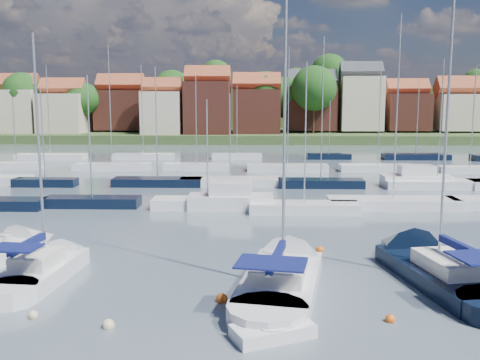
{
  "coord_description": "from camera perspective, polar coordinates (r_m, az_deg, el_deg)",
  "views": [
    {
      "loc": [
        -3.31,
        -23.53,
        9.06
      ],
      "look_at": [
        -4.38,
        14.0,
        3.35
      ],
      "focal_mm": 40.0,
      "sensor_mm": 36.0,
      "label": 1
    }
  ],
  "objects": [
    {
      "name": "buoy_e",
      "position": [
        32.63,
        8.52,
        -7.57
      ],
      "size": [
        0.5,
        0.5,
        0.5
      ],
      "primitive_type": "sphere",
      "color": "#D85914",
      "rests_on": "ground"
    },
    {
      "name": "marina_field",
      "position": [
        59.54,
        6.65,
        0.26
      ],
      "size": [
        79.62,
        41.41,
        15.93
      ],
      "color": "silver",
      "rests_on": "ground"
    },
    {
      "name": "tender",
      "position": [
        21.26,
        3.52,
        -15.82
      ],
      "size": [
        3.43,
        2.62,
        0.67
      ],
      "rotation": [
        0.0,
        0.0,
        0.43
      ],
      "color": "silver",
      "rests_on": "ground"
    },
    {
      "name": "buoy_d",
      "position": [
        23.53,
        15.72,
        -14.34
      ],
      "size": [
        0.43,
        0.43,
        0.43
      ],
      "primitive_type": "sphere",
      "color": "#D85914",
      "rests_on": "ground"
    },
    {
      "name": "buoy_b",
      "position": [
        22.79,
        -13.85,
        -15.04
      ],
      "size": [
        0.5,
        0.5,
        0.5
      ],
      "primitive_type": "sphere",
      "color": "beige",
      "rests_on": "ground"
    },
    {
      "name": "sailboat_far",
      "position": [
        33.84,
        -24.11,
        -7.06
      ],
      "size": [
        5.81,
        11.09,
        14.25
      ],
      "rotation": [
        0.0,
        0.0,
        1.28
      ],
      "color": "silver",
      "rests_on": "ground"
    },
    {
      "name": "sailboat_left",
      "position": [
        29.97,
        -19.55,
        -8.73
      ],
      "size": [
        3.29,
        9.83,
        13.22
      ],
      "rotation": [
        0.0,
        0.0,
        1.49
      ],
      "color": "silver",
      "rests_on": "ground"
    },
    {
      "name": "sailboat_navy",
      "position": [
        30.32,
        19.16,
        -8.55
      ],
      "size": [
        6.08,
        13.92,
        18.58
      ],
      "rotation": [
        0.0,
        0.0,
        1.76
      ],
      "color": "black",
      "rests_on": "ground"
    },
    {
      "name": "sailboat_centre",
      "position": [
        27.54,
        4.88,
        -9.82
      ],
      "size": [
        5.63,
        13.16,
        17.28
      ],
      "rotation": [
        0.0,
        0.0,
        1.39
      ],
      "color": "silver",
      "rests_on": "ground"
    },
    {
      "name": "buoy_c",
      "position": [
        24.78,
        -1.94,
        -12.81
      ],
      "size": [
        0.54,
        0.54,
        0.54
      ],
      "primitive_type": "sphere",
      "color": "#D85914",
      "rests_on": "ground"
    },
    {
      "name": "ground",
      "position": [
        64.25,
        4.57,
        0.52
      ],
      "size": [
        260.0,
        260.0,
        0.0
      ],
      "primitive_type": "plane",
      "color": "#4D5C68",
      "rests_on": "ground"
    },
    {
      "name": "buoy_g",
      "position": [
        24.63,
        -21.18,
        -13.54
      ],
      "size": [
        0.42,
        0.42,
        0.42
      ],
      "primitive_type": "sphere",
      "color": "beige",
      "rests_on": "ground"
    },
    {
      "name": "far_shore_town",
      "position": [
        156.36,
        3.69,
        7.0
      ],
      "size": [
        212.46,
        90.0,
        22.27
      ],
      "color": "#40592C",
      "rests_on": "ground"
    }
  ]
}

